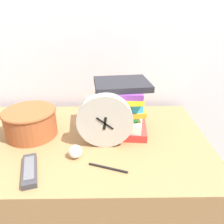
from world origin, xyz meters
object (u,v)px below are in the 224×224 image
book_stack (119,107)px  tv_remote (30,170)px  crumpled_paper_ball (75,152)px  basket (31,122)px  pen (108,168)px  desk_clock (105,121)px

book_stack → tv_remote: book_stack is taller
tv_remote → crumpled_paper_ball: (0.14, 0.08, 0.01)m
basket → pen: 0.41m
desk_clock → tv_remote: 0.32m
crumpled_paper_ball → pen: crumpled_paper_ball is taller
desk_clock → basket: (-0.32, 0.08, -0.05)m
tv_remote → crumpled_paper_ball: 0.17m
crumpled_paper_ball → book_stack: bearing=48.2°
tv_remote → pen: (0.27, 0.02, -0.01)m
desk_clock → crumpled_paper_ball: size_ratio=4.35×
tv_remote → pen: tv_remote is taller
desk_clock → pen: (0.01, -0.15, -0.11)m
desk_clock → crumpled_paper_ball: 0.16m
tv_remote → pen: 0.27m
tv_remote → crumpled_paper_ball: bearing=29.7°
book_stack → tv_remote: size_ratio=1.46×
tv_remote → basket: bearing=105.3°
book_stack → tv_remote: 0.43m
desk_clock → book_stack: book_stack is taller
pen → basket: bearing=145.1°
tv_remote → crumpled_paper_ball: crumpled_paper_ball is taller
tv_remote → crumpled_paper_ball: size_ratio=3.38×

